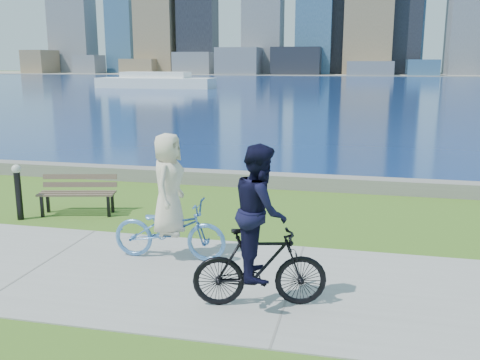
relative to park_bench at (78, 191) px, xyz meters
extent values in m
plane|color=#3A621A|center=(4.93, -2.84, -0.50)|extent=(320.00, 320.00, 0.00)
cube|color=gray|center=(4.93, -2.84, -0.49)|extent=(80.00, 3.50, 0.02)
cube|color=slate|center=(4.93, 3.36, -0.33)|extent=(90.00, 0.50, 0.35)
cube|color=navy|center=(4.93, 69.16, -0.50)|extent=(320.00, 131.00, 0.01)
cube|color=gray|center=(4.93, 127.16, -0.44)|extent=(320.00, 30.00, 0.12)
cube|color=#776449|center=(-78.12, 119.56, 2.52)|extent=(6.20, 8.89, 6.05)
cube|color=slate|center=(-64.16, 119.86, 1.87)|extent=(6.34, 6.16, 4.74)
cube|color=#776449|center=(-49.99, 119.85, 1.38)|extent=(8.83, 6.36, 3.77)
cube|color=slate|center=(-35.19, 119.68, 2.19)|extent=(9.39, 8.38, 5.38)
cube|color=slate|center=(-23.39, 117.57, 2.68)|extent=(10.03, 9.82, 6.36)
cube|color=black|center=(-9.93, 118.59, 2.73)|extent=(11.42, 7.00, 6.46)
cube|color=slate|center=(7.08, 116.77, 1.10)|extent=(10.13, 8.69, 3.21)
cube|color=navy|center=(18.40, 117.32, 1.28)|extent=(6.82, 7.24, 3.56)
cube|color=slate|center=(-72.86, 127.81, 12.56)|extent=(11.36, 6.83, 26.14)
cube|color=navy|center=(-57.99, 129.56, 10.26)|extent=(7.16, 10.40, 21.53)
cube|color=#776449|center=(-46.81, 124.94, 15.49)|extent=(9.90, 9.41, 31.99)
cube|color=black|center=(15.09, 128.44, 16.93)|extent=(6.55, 10.67, 34.86)
cube|color=white|center=(-18.83, 51.97, 0.11)|extent=(14.20, 4.06, 1.22)
cube|color=white|center=(-18.83, 51.97, 1.07)|extent=(8.12, 3.04, 0.71)
cube|color=black|center=(-0.62, -0.42, -0.28)|extent=(0.07, 0.07, 0.45)
cube|color=black|center=(0.74, -0.10, -0.28)|extent=(0.07, 0.07, 0.45)
cube|color=black|center=(-0.70, -0.07, -0.28)|extent=(0.07, 0.07, 0.45)
cube|color=black|center=(0.66, 0.25, -0.28)|extent=(0.07, 0.07, 0.45)
cube|color=brown|center=(0.06, -0.26, -0.04)|extent=(1.57, 0.46, 0.04)
cube|color=brown|center=(0.02, -0.10, -0.04)|extent=(1.57, 0.46, 0.04)
cube|color=brown|center=(-0.01, 0.05, -0.04)|extent=(1.57, 0.46, 0.04)
cube|color=brown|center=(-0.04, 0.17, 0.09)|extent=(1.56, 0.42, 0.12)
cube|color=brown|center=(-0.05, 0.20, 0.26)|extent=(1.56, 0.42, 0.12)
cylinder|color=black|center=(-0.96, -0.68, 0.01)|extent=(0.13, 0.13, 1.03)
sphere|color=silver|center=(-0.96, -0.68, 0.56)|extent=(0.19, 0.19, 0.19)
imported|color=#558CCF|center=(2.85, -2.14, 0.01)|extent=(0.72, 1.91, 0.99)
imported|color=white|center=(2.85, -2.14, 0.77)|extent=(0.55, 0.83, 1.65)
imported|color=black|center=(4.61, -3.52, 0.05)|extent=(0.92, 1.84, 1.06)
imported|color=black|center=(4.61, -3.52, 0.82)|extent=(0.83, 0.97, 1.74)
camera|label=1|loc=(5.82, -10.00, 2.69)|focal=40.00mm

